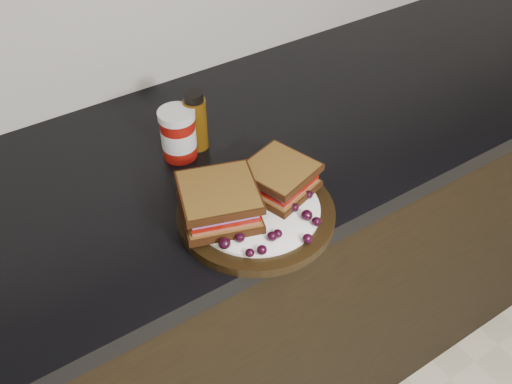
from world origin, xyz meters
TOP-DOWN VIEW (x-y plane):
  - base_cabinets at (0.00, 1.70)m, footprint 3.96×0.58m
  - countertop at (0.00, 1.70)m, footprint 3.98×0.60m
  - plate at (-0.06, 1.50)m, footprint 0.28×0.28m
  - sandwich_left at (-0.12, 1.52)m, footprint 0.16×0.16m
  - sandwich_right at (0.00, 1.52)m, footprint 0.14×0.14m
  - grape_0 at (-0.15, 1.45)m, footprint 0.02×0.02m
  - grape_1 at (-0.12, 1.45)m, footprint 0.02×0.02m
  - grape_2 at (-0.13, 1.41)m, footprint 0.02×0.02m
  - grape_3 at (-0.11, 1.40)m, footprint 0.02×0.02m
  - grape_4 at (-0.08, 1.42)m, footprint 0.02×0.02m
  - grape_5 at (-0.07, 1.42)m, footprint 0.02×0.02m
  - grape_6 at (-0.03, 1.38)m, footprint 0.02×0.02m
  - grape_7 at (0.00, 1.41)m, footprint 0.02×0.02m
  - grape_8 at (-0.00, 1.43)m, footprint 0.02×0.02m
  - grape_9 at (-0.01, 1.46)m, footprint 0.02×0.02m
  - grape_10 at (0.03, 1.47)m, footprint 0.02×0.02m
  - grape_11 at (0.01, 1.50)m, footprint 0.02×0.02m
  - grape_12 at (0.03, 1.51)m, footprint 0.02×0.02m
  - grape_13 at (0.01, 1.54)m, footprint 0.02×0.02m
  - grape_14 at (-0.10, 1.57)m, footprint 0.02×0.02m
  - grape_15 at (-0.10, 1.53)m, footprint 0.02×0.02m
  - grape_16 at (-0.14, 1.52)m, footprint 0.02×0.02m
  - grape_17 at (-0.14, 1.50)m, footprint 0.02×0.02m
  - grape_18 at (-0.15, 1.48)m, footprint 0.02×0.02m
  - grape_19 at (-0.12, 1.54)m, footprint 0.02×0.02m
  - grape_20 at (-0.12, 1.52)m, footprint 0.02×0.02m
  - grape_21 at (-0.12, 1.50)m, footprint 0.02×0.02m
  - condiment_jar at (-0.09, 1.73)m, footprint 0.08×0.08m
  - oil_bottle at (-0.04, 1.74)m, footprint 0.05×0.05m

SIDE VIEW (x-z plane):
  - base_cabinets at x=0.00m, z-range 0.00..0.86m
  - countertop at x=0.00m, z-range 0.86..0.90m
  - plate at x=-0.06m, z-range 0.90..0.92m
  - grape_2 at x=-0.13m, z-range 0.92..0.94m
  - grape_5 at x=-0.07m, z-range 0.92..0.94m
  - grape_9 at x=-0.01m, z-range 0.92..0.94m
  - grape_10 at x=0.03m, z-range 0.92..0.94m
  - grape_7 at x=0.00m, z-range 0.92..0.94m
  - grape_3 at x=-0.11m, z-range 0.92..0.94m
  - grape_1 at x=-0.12m, z-range 0.92..0.94m
  - grape_21 at x=-0.12m, z-range 0.92..0.94m
  - grape_14 at x=-0.10m, z-range 0.92..0.94m
  - grape_16 at x=-0.14m, z-range 0.92..0.94m
  - grape_4 at x=-0.08m, z-range 0.92..0.94m
  - grape_6 at x=-0.03m, z-range 0.92..0.94m
  - grape_20 at x=-0.12m, z-range 0.92..0.94m
  - grape_15 at x=-0.10m, z-range 0.92..0.94m
  - grape_17 at x=-0.14m, z-range 0.92..0.94m
  - grape_19 at x=-0.12m, z-range 0.92..0.94m
  - grape_13 at x=0.01m, z-range 0.92..0.94m
  - grape_11 at x=0.01m, z-range 0.92..0.94m
  - grape_12 at x=0.03m, z-range 0.92..0.94m
  - grape_8 at x=0.00m, z-range 0.92..0.94m
  - grape_0 at x=-0.15m, z-range 0.92..0.94m
  - grape_18 at x=-0.15m, z-range 0.92..0.94m
  - sandwich_right at x=0.00m, z-range 0.92..0.98m
  - condiment_jar at x=-0.09m, z-range 0.90..1.01m
  - sandwich_left at x=-0.12m, z-range 0.92..0.98m
  - oil_bottle at x=-0.04m, z-range 0.90..1.03m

